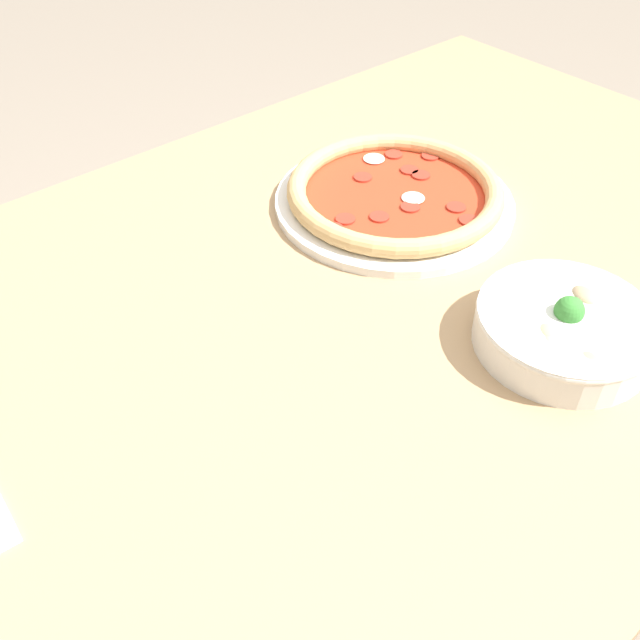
{
  "coord_description": "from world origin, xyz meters",
  "views": [
    {
      "loc": [
        0.49,
        0.48,
        1.32
      ],
      "look_at": [
        0.11,
        0.04,
        0.8
      ],
      "focal_mm": 40.0,
      "sensor_mm": 36.0,
      "label": 1
    }
  ],
  "objects": [
    {
      "name": "ground_plane",
      "position": [
        0.0,
        0.0,
        0.0
      ],
      "size": [
        8.0,
        8.0,
        0.0
      ],
      "primitive_type": "plane",
      "color": "gray"
    },
    {
      "name": "dining_table",
      "position": [
        0.0,
        0.0,
        0.68
      ],
      "size": [
        1.39,
        0.9,
        0.78
      ],
      "color": "tan",
      "rests_on": "ground_plane"
    },
    {
      "name": "pizza",
      "position": [
        -0.14,
        -0.09,
        0.79
      ],
      "size": [
        0.33,
        0.33,
        0.04
      ],
      "color": "white",
      "rests_on": "dining_table"
    },
    {
      "name": "bowl",
      "position": [
        -0.08,
        0.22,
        0.8
      ],
      "size": [
        0.19,
        0.19,
        0.07
      ],
      "color": "white",
      "rests_on": "dining_table"
    }
  ]
}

